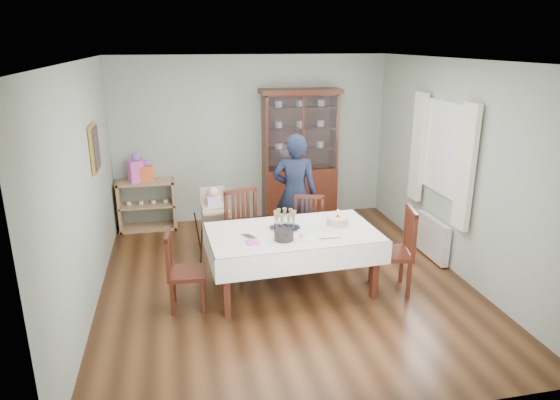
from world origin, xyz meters
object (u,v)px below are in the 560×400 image
object	(u,v)px
sideboard	(147,205)
birthday_cake	(338,221)
chair_end_left	(186,285)
gift_bag_orange	(147,172)
high_chair	(215,230)
chair_far_right	(308,246)
champagne_tray	(285,223)
china_cabinet	(300,154)
chair_far_left	(248,248)
woman	(295,194)
gift_bag_pink	(137,169)
dining_table	(292,260)
chair_end_right	(391,266)

from	to	relation	value
sideboard	birthday_cake	bearing A→B (deg)	-45.58
chair_end_left	gift_bag_orange	xyz separation A→B (m)	(-0.49, 2.64, 0.68)
gift_bag_orange	high_chair	bearing A→B (deg)	-54.92
chair_far_right	birthday_cake	distance (m)	0.81
champagne_tray	birthday_cake	distance (m)	0.65
china_cabinet	chair_far_left	size ratio (longest dim) A/B	2.03
sideboard	woman	bearing A→B (deg)	-32.64
birthday_cake	high_chair	bearing A→B (deg)	142.54
chair_end_left	high_chair	bearing A→B (deg)	-14.28
sideboard	gift_bag_pink	size ratio (longest dim) A/B	1.97
woman	champagne_tray	size ratio (longest dim) A/B	4.60
dining_table	chair_far_left	bearing A→B (deg)	125.20
champagne_tray	gift_bag_pink	world-z (taller)	gift_bag_pink
woman	champagne_tray	bearing A→B (deg)	85.25
china_cabinet	chair_end_right	size ratio (longest dim) A/B	2.09
chair_far_left	chair_end_right	size ratio (longest dim) A/B	1.03
sideboard	birthday_cake	size ratio (longest dim) A/B	2.98
china_cabinet	sideboard	world-z (taller)	china_cabinet
chair_far_right	woman	bearing A→B (deg)	113.60
woman	gift_bag_orange	xyz separation A→B (m)	(-2.06, 1.32, 0.09)
china_cabinet	sideboard	xyz separation A→B (m)	(-2.50, 0.02, -0.72)
sideboard	dining_table	bearing A→B (deg)	-54.24
chair_end_left	gift_bag_pink	xyz separation A→B (m)	(-0.63, 2.64, 0.73)
woman	gift_bag_orange	bearing A→B (deg)	-17.86
chair_far_left	chair_far_right	world-z (taller)	chair_far_left
chair_far_left	birthday_cake	distance (m)	1.28
chair_end_left	woman	world-z (taller)	woman
chair_far_right	chair_end_right	xyz separation A→B (m)	(0.80, -0.89, 0.03)
chair_end_left	chair_end_right	distance (m)	2.45
high_chair	sideboard	bearing A→B (deg)	122.37
sideboard	high_chair	xyz separation A→B (m)	(0.97, -1.34, -0.00)
chair_end_left	high_chair	distance (m)	1.39
chair_end_left	birthday_cake	bearing A→B (deg)	-78.49
chair_far_left	gift_bag_orange	world-z (taller)	gift_bag_orange
dining_table	birthday_cake	size ratio (longest dim) A/B	6.79
sideboard	chair_end_right	world-z (taller)	chair_end_right
dining_table	high_chair	distance (m)	1.42
champagne_tray	gift_bag_pink	distance (m)	3.01
dining_table	champagne_tray	world-z (taller)	champagne_tray
chair_far_left	champagne_tray	size ratio (longest dim) A/B	2.87
chair_end_left	gift_bag_pink	size ratio (longest dim) A/B	2.01
china_cabinet	birthday_cake	xyz separation A→B (m)	(-0.13, -2.40, -0.31)
chair_end_right	high_chair	distance (m)	2.45
sideboard	chair_far_right	size ratio (longest dim) A/B	0.96
chair_far_right	woman	distance (m)	0.78
gift_bag_pink	champagne_tray	bearing A→B (deg)	-52.40
chair_far_right	gift_bag_orange	size ratio (longest dim) A/B	2.72
chair_far_right	chair_end_left	size ratio (longest dim) A/B	1.02
birthday_cake	gift_bag_pink	size ratio (longest dim) A/B	0.66
woman	dining_table	bearing A→B (deg)	90.12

